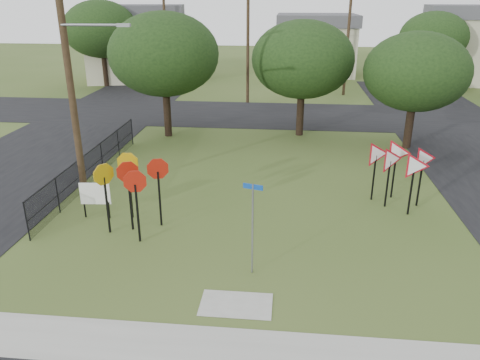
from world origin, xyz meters
name	(u,v)px	position (x,y,z in m)	size (l,w,h in m)	color
ground	(244,260)	(0.00, 0.00, 0.00)	(140.00, 140.00, 0.00)	#394F1D
sidewalk	(228,350)	(0.00, -4.20, 0.01)	(30.00, 1.60, 0.02)	#9B9A92
street_left	(44,152)	(-12.00, 10.00, 0.01)	(8.00, 50.00, 0.02)	black
street_far	(270,115)	(0.00, 20.00, 0.01)	(60.00, 8.00, 0.02)	black
curb_pad	(236,305)	(0.00, -2.40, 0.01)	(2.00, 1.20, 0.02)	#9B9A92
street_name_sign	(253,223)	(0.31, -0.71, 1.70)	(0.59, 0.19, 2.96)	gray
stop_sign_cluster	(131,179)	(-4.20, 1.77, 1.95)	(2.38, 2.00, 2.66)	black
yield_sign_cluster	(400,161)	(5.73, 4.96, 1.89)	(2.81, 1.83, 2.59)	black
info_board	(95,195)	(-5.94, 2.52, 0.96)	(1.15, 0.14, 1.44)	black
utility_pole_main	(70,73)	(-7.24, 4.50, 5.21)	(3.55, 0.33, 10.00)	#3E2E1C
far_pole_a	(248,43)	(-2.00, 24.00, 4.60)	(1.40, 0.24, 9.00)	#3E2E1C
far_pole_b	(347,43)	(6.00, 28.00, 4.35)	(1.40, 0.24, 8.50)	#3E2E1C
far_pole_c	(166,36)	(-10.00, 30.00, 4.60)	(1.40, 0.24, 9.00)	#3E2E1C
fence_run	(92,165)	(-7.60, 6.25, 0.78)	(0.05, 11.55, 1.50)	black
house_left	(137,43)	(-14.00, 34.00, 3.65)	(10.58, 8.88, 7.20)	beige
house_mid	(316,44)	(4.00, 40.00, 3.15)	(8.40, 8.40, 6.20)	beige
house_right	(463,44)	(18.00, 36.00, 3.65)	(8.30, 8.30, 7.20)	beige
tree_near_left	(164,54)	(-6.00, 14.00, 4.86)	(6.40, 6.40, 7.27)	black
tree_near_mid	(303,60)	(2.00, 15.00, 4.54)	(6.00, 6.00, 6.80)	black
tree_near_right	(416,72)	(8.00, 13.00, 4.22)	(5.60, 5.60, 6.33)	black
tree_far_left	(101,29)	(-16.00, 30.00, 5.17)	(6.80, 6.80, 7.73)	black
tree_far_right	(433,37)	(14.00, 32.00, 4.54)	(6.00, 6.00, 6.80)	black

